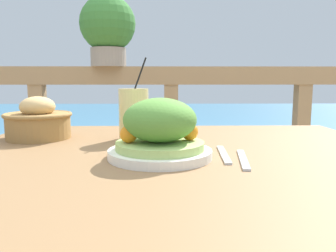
% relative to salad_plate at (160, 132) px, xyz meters
% --- Properties ---
extents(patio_table, '(1.15, 0.97, 0.77)m').
position_rel_salad_plate_xyz_m(patio_table, '(0.05, 0.04, -0.15)').
color(patio_table, olive).
rests_on(patio_table, ground_plane).
extents(railing_fence, '(2.80, 0.08, 1.02)m').
position_rel_salad_plate_xyz_m(railing_fence, '(0.05, 0.94, -0.13)').
color(railing_fence, '#937551').
rests_on(railing_fence, ground_plane).
extents(sea_backdrop, '(12.00, 4.00, 0.50)m').
position_rel_salad_plate_xyz_m(sea_backdrop, '(0.05, 3.44, -0.59)').
color(sea_backdrop, teal).
rests_on(sea_backdrop, ground_plane).
extents(salad_plate, '(0.24, 0.24, 0.14)m').
position_rel_salad_plate_xyz_m(salad_plate, '(0.00, 0.00, 0.00)').
color(salad_plate, white).
rests_on(salad_plate, patio_table).
extents(drink_glass, '(0.09, 0.09, 0.25)m').
position_rel_salad_plate_xyz_m(drink_glass, '(-0.08, 0.24, 0.02)').
color(drink_glass, '#DBCC7F').
rests_on(drink_glass, patio_table).
extents(bread_basket, '(0.20, 0.20, 0.13)m').
position_rel_salad_plate_xyz_m(bread_basket, '(-0.37, 0.26, -0.01)').
color(bread_basket, olive).
rests_on(bread_basket, patio_table).
extents(potted_plant, '(0.28, 0.28, 0.35)m').
position_rel_salad_plate_xyz_m(potted_plant, '(-0.27, 0.94, 0.37)').
color(potted_plant, gray).
rests_on(potted_plant, railing_fence).
extents(fork, '(0.03, 0.18, 0.00)m').
position_rel_salad_plate_xyz_m(fork, '(0.15, 0.02, -0.06)').
color(fork, silver).
rests_on(fork, patio_table).
extents(knife, '(0.04, 0.18, 0.00)m').
position_rel_salad_plate_xyz_m(knife, '(0.19, -0.03, -0.06)').
color(knife, silver).
rests_on(knife, patio_table).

